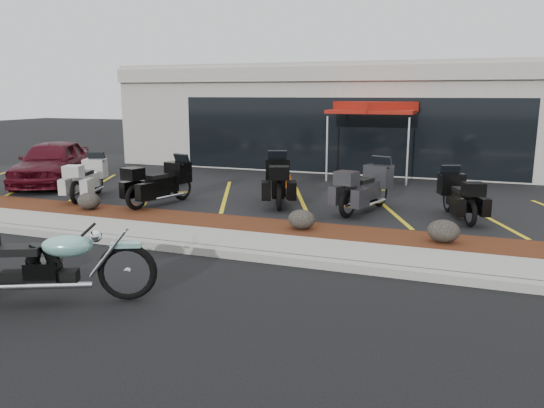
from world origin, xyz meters
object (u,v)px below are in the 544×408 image
at_px(popup_canopy, 375,109).
at_px(traffic_cone, 289,179).
at_px(parked_car, 53,162).
at_px(touring_white, 97,173).
at_px(hero_cruiser, 127,264).

bearing_deg(popup_canopy, traffic_cone, -123.40).
distance_m(parked_car, popup_canopy, 10.41).
bearing_deg(touring_white, hero_cruiser, -156.39).
distance_m(traffic_cone, popup_canopy, 4.02).
bearing_deg(hero_cruiser, traffic_cone, 69.15).
relative_size(touring_white, popup_canopy, 0.73).
relative_size(hero_cruiser, touring_white, 1.54).
height_order(hero_cruiser, popup_canopy, popup_canopy).
bearing_deg(touring_white, parked_car, 53.31).
xyz_separation_m(touring_white, parked_car, (-2.29, 0.81, 0.09)).
distance_m(hero_cruiser, touring_white, 8.09).
relative_size(parked_car, traffic_cone, 7.88).
bearing_deg(touring_white, popup_canopy, -67.59).
bearing_deg(popup_canopy, touring_white, -138.05).
bearing_deg(parked_car, touring_white, -42.88).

